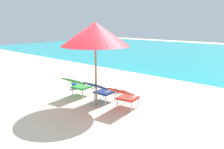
{
  "coord_description": "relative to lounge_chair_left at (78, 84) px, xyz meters",
  "views": [
    {
      "loc": [
        4.35,
        -4.48,
        2.28
      ],
      "look_at": [
        0.0,
        0.5,
        0.75
      ],
      "focal_mm": 35.69,
      "sensor_mm": 36.0,
      "label": 1
    }
  ],
  "objects": [
    {
      "name": "ground_plane",
      "position": [
        0.88,
        4.12,
        -0.4
      ],
      "size": [
        40.0,
        40.0,
        0.0
      ],
      "primitive_type": "plane",
      "color": "beige"
    },
    {
      "name": "lounge_chair_left",
      "position": [
        0.0,
        0.0,
        0.0
      ],
      "size": [
        0.65,
        0.94,
        0.68
      ],
      "color": "#338E3D",
      "rests_on": "ground_plane"
    },
    {
      "name": "lounge_chair_center",
      "position": [
        0.91,
        0.09,
        0.0
      ],
      "size": [
        0.57,
        0.9,
        0.68
      ],
      "color": "navy",
      "rests_on": "ground_plane"
    },
    {
      "name": "lounge_chair_right",
      "position": [
        1.77,
        0.12,
        0.0
      ],
      "size": [
        0.66,
        0.94,
        0.68
      ],
      "color": "red",
      "rests_on": "ground_plane"
    },
    {
      "name": "beach_umbrella_center",
      "position": [
        0.98,
        -0.16,
        1.59
      ],
      "size": [
        2.16,
        2.16,
        2.32
      ],
      "color": "olive",
      "rests_on": "ground_plane"
    },
    {
      "name": "beach_ball",
      "position": [
        -0.76,
        0.49,
        -0.28
      ],
      "size": [
        0.24,
        0.24,
        0.24
      ],
      "primitive_type": "sphere",
      "color": "blue",
      "rests_on": "ground_plane"
    }
  ]
}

